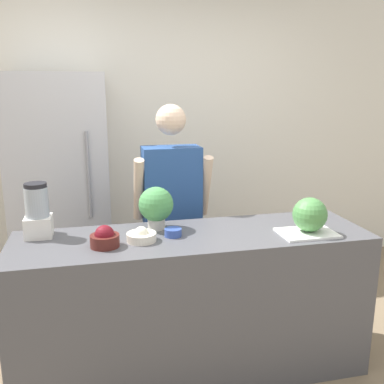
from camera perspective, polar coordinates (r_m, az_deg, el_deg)
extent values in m
cube|color=white|center=(3.99, -5.22, 7.52)|extent=(8.00, 0.06, 2.60)
cube|color=#4C4C51|center=(2.69, 0.15, -14.74)|extent=(2.08, 0.60, 0.89)
cube|color=#B7B7BC|center=(3.64, -16.99, 0.27)|extent=(0.75, 0.70, 1.84)
cylinder|color=gray|center=(3.23, -13.63, 2.19)|extent=(0.02, 0.02, 0.64)
cube|color=#333338|center=(3.25, -2.61, -10.62)|extent=(0.30, 0.18, 0.78)
cube|color=#284C8C|center=(3.04, -2.74, 0.89)|extent=(0.41, 0.22, 0.55)
sphere|color=beige|center=(2.97, -2.84, 9.62)|extent=(0.21, 0.21, 0.21)
cylinder|color=beige|center=(2.97, -7.12, 0.30)|extent=(0.07, 0.23, 0.46)
cylinder|color=beige|center=(3.05, 1.79, 0.77)|extent=(0.07, 0.23, 0.46)
cube|color=white|center=(2.60, 15.08, -5.30)|extent=(0.33, 0.23, 0.01)
sphere|color=#4C8C47|center=(2.59, 15.44, -2.92)|extent=(0.20, 0.20, 0.20)
cylinder|color=#511E19|center=(2.36, -11.54, -6.38)|extent=(0.16, 0.16, 0.07)
sphere|color=maroon|center=(2.35, -11.58, -5.62)|extent=(0.11, 0.11, 0.11)
cylinder|color=beige|center=(2.42, -6.75, -5.98)|extent=(0.17, 0.17, 0.05)
sphere|color=white|center=(2.41, -6.76, -5.45)|extent=(0.08, 0.08, 0.08)
cylinder|color=#334C9E|center=(2.48, -2.54, -5.40)|extent=(0.10, 0.10, 0.05)
cube|color=silver|center=(2.61, -19.75, -4.36)|extent=(0.15, 0.15, 0.12)
cylinder|color=#99A3AD|center=(2.57, -20.01, -1.27)|extent=(0.13, 0.13, 0.17)
cylinder|color=black|center=(2.55, -20.19, 0.86)|extent=(0.12, 0.12, 0.02)
cylinder|color=beige|center=(2.61, -4.77, -4.22)|extent=(0.11, 0.11, 0.07)
sphere|color=#478E4C|center=(2.57, -4.82, -1.64)|extent=(0.21, 0.21, 0.21)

